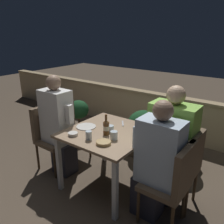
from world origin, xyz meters
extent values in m
plane|color=brown|center=(0.00, 0.00, 0.00)|extent=(16.00, 16.00, 0.00)
cube|color=tan|center=(0.00, 1.80, 0.36)|extent=(9.00, 0.14, 0.72)
cube|color=tan|center=(0.00, 1.80, 0.74)|extent=(9.00, 0.18, 0.04)
cube|color=#937556|center=(0.00, 0.00, 0.71)|extent=(0.92, 0.95, 0.03)
cube|color=silver|center=(-0.41, -0.42, 0.35)|extent=(0.05, 0.05, 0.70)
cube|color=silver|center=(0.41, -0.42, 0.35)|extent=(0.05, 0.05, 0.70)
cube|color=silver|center=(-0.41, 0.42, 0.35)|extent=(0.05, 0.05, 0.70)
cube|color=silver|center=(0.41, 0.42, 0.35)|extent=(0.05, 0.05, 0.70)
cube|color=brown|center=(0.24, 0.92, 0.14)|extent=(1.07, 0.36, 0.28)
ellipsoid|color=#194723|center=(-0.05, 0.92, 0.49)|extent=(0.48, 0.47, 0.46)
ellipsoid|color=#194723|center=(0.24, 0.92, 0.49)|extent=(0.48, 0.47, 0.46)
ellipsoid|color=#194723|center=(0.54, 0.92, 0.49)|extent=(0.48, 0.47, 0.46)
cube|color=brown|center=(-0.82, -0.13, 0.41)|extent=(0.42, 0.42, 0.05)
cube|color=brown|center=(-1.00, -0.13, 0.66)|extent=(0.06, 0.42, 0.45)
cylinder|color=#47321E|center=(-1.00, -0.31, 0.19)|extent=(0.03, 0.03, 0.39)
cylinder|color=#47321E|center=(-0.64, -0.31, 0.19)|extent=(0.03, 0.03, 0.39)
cylinder|color=#47321E|center=(-1.00, 0.04, 0.19)|extent=(0.03, 0.03, 0.39)
cylinder|color=#47321E|center=(-0.64, 0.04, 0.19)|extent=(0.03, 0.03, 0.39)
cube|color=#282833|center=(-0.65, -0.13, 0.22)|extent=(0.27, 0.23, 0.44)
cube|color=white|center=(-0.75, -0.13, 0.79)|extent=(0.39, 0.26, 0.70)
cube|color=white|center=(-0.50, -0.13, 0.87)|extent=(0.07, 0.07, 0.24)
sphere|color=#99755B|center=(-0.75, -0.13, 1.23)|extent=(0.19, 0.19, 0.19)
cube|color=brown|center=(-0.82, 0.19, 0.41)|extent=(0.42, 0.42, 0.05)
cube|color=brown|center=(-1.00, 0.19, 0.66)|extent=(0.06, 0.42, 0.45)
cylinder|color=#47321E|center=(-1.00, 0.02, 0.19)|extent=(0.03, 0.03, 0.39)
cylinder|color=#47321E|center=(-0.64, 0.02, 0.19)|extent=(0.03, 0.03, 0.39)
cylinder|color=#47321E|center=(-1.00, 0.37, 0.19)|extent=(0.03, 0.03, 0.39)
cylinder|color=#47321E|center=(-0.64, 0.37, 0.19)|extent=(0.03, 0.03, 0.39)
cube|color=brown|center=(0.80, -0.14, 0.41)|extent=(0.42, 0.42, 0.05)
cube|color=brown|center=(0.98, -0.14, 0.66)|extent=(0.06, 0.42, 0.45)
cylinder|color=#47321E|center=(0.62, -0.32, 0.19)|extent=(0.03, 0.03, 0.39)
cylinder|color=#47321E|center=(0.97, -0.32, 0.19)|extent=(0.03, 0.03, 0.39)
cylinder|color=#47321E|center=(0.62, 0.04, 0.19)|extent=(0.03, 0.03, 0.39)
cylinder|color=#47321E|center=(0.97, 0.04, 0.19)|extent=(0.03, 0.03, 0.39)
cube|color=#282833|center=(0.63, -0.14, 0.22)|extent=(0.29, 0.23, 0.44)
cube|color=silver|center=(0.73, -0.14, 0.76)|extent=(0.42, 0.26, 0.64)
cube|color=silver|center=(0.48, -0.14, 0.84)|extent=(0.07, 0.07, 0.24)
sphere|color=#99755B|center=(0.73, -0.14, 1.18)|extent=(0.19, 0.19, 0.19)
cube|color=brown|center=(0.78, 0.17, 0.41)|extent=(0.42, 0.42, 0.05)
cube|color=brown|center=(0.96, 0.17, 0.66)|extent=(0.06, 0.42, 0.45)
cylinder|color=#47321E|center=(0.60, 0.00, 0.19)|extent=(0.03, 0.03, 0.39)
cylinder|color=#47321E|center=(0.96, 0.00, 0.19)|extent=(0.03, 0.03, 0.39)
cylinder|color=#47321E|center=(0.60, 0.35, 0.19)|extent=(0.03, 0.03, 0.39)
cylinder|color=#47321E|center=(0.96, 0.35, 0.19)|extent=(0.03, 0.03, 0.39)
cube|color=#282833|center=(0.61, 0.17, 0.22)|extent=(0.33, 0.23, 0.44)
cube|color=#8CCC4C|center=(0.71, 0.17, 0.79)|extent=(0.48, 0.26, 0.71)
cube|color=#8CCC4C|center=(0.46, 0.17, 0.88)|extent=(0.07, 0.07, 0.24)
sphere|color=tan|center=(0.71, 0.17, 1.25)|extent=(0.19, 0.19, 0.19)
cylinder|color=brown|center=(0.03, -0.08, 0.80)|extent=(0.07, 0.07, 0.15)
cylinder|color=beige|center=(0.03, -0.08, 0.81)|extent=(0.07, 0.07, 0.05)
cone|color=brown|center=(0.03, -0.08, 0.89)|extent=(0.07, 0.07, 0.03)
cylinder|color=brown|center=(0.03, -0.08, 0.94)|extent=(0.03, 0.03, 0.06)
cylinder|color=silver|center=(-0.30, -0.06, 0.73)|extent=(0.24, 0.24, 0.01)
cylinder|color=tan|center=(0.15, -0.28, 0.74)|extent=(0.16, 0.16, 0.03)
torus|color=tan|center=(0.15, -0.28, 0.76)|extent=(0.16, 0.16, 0.01)
cylinder|color=#4C709E|center=(0.36, 0.19, 0.75)|extent=(0.13, 0.13, 0.05)
torus|color=#4C709E|center=(0.36, 0.19, 0.77)|extent=(0.13, 0.13, 0.01)
cylinder|color=beige|center=(-0.25, -0.33, 0.75)|extent=(0.11, 0.11, 0.03)
torus|color=beige|center=(-0.25, -0.33, 0.76)|extent=(0.11, 0.11, 0.01)
cylinder|color=silver|center=(0.17, -0.13, 0.77)|extent=(0.08, 0.08, 0.09)
cylinder|color=silver|center=(0.03, 0.01, 0.77)|extent=(0.08, 0.08, 0.08)
cylinder|color=silver|center=(-0.04, -0.29, 0.78)|extent=(0.07, 0.07, 0.10)
cube|color=silver|center=(0.00, 0.30, 0.73)|extent=(0.12, 0.15, 0.01)
cylinder|color=#9E5638|center=(-1.28, 0.79, 0.10)|extent=(0.26, 0.26, 0.20)
cylinder|color=#47331E|center=(-1.28, 0.79, 0.29)|extent=(0.03, 0.03, 0.18)
ellipsoid|color=#194723|center=(-1.28, 0.79, 0.52)|extent=(0.36, 0.36, 0.33)
camera|label=1|loc=(1.55, -2.00, 1.86)|focal=38.00mm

